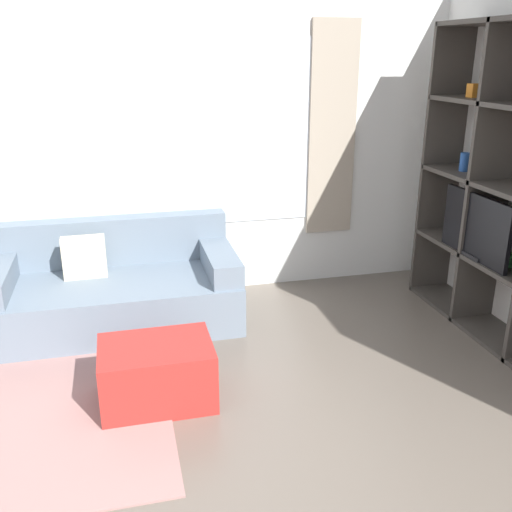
{
  "coord_description": "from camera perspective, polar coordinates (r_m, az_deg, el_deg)",
  "views": [
    {
      "loc": [
        -0.24,
        -1.6,
        2.12
      ],
      "look_at": [
        0.61,
        1.84,
        0.85
      ],
      "focal_mm": 40.0,
      "sensor_mm": 36.0,
      "label": 1
    }
  ],
  "objects": [
    {
      "name": "wall_back",
      "position": [
        5.04,
        -11.13,
        10.65
      ],
      "size": [
        6.71,
        0.11,
        2.7
      ],
      "color": "white",
      "rests_on": "ground_plane"
    },
    {
      "name": "couch_main",
      "position": [
        4.82,
        -14.02,
        -3.27
      ],
      "size": [
        1.97,
        0.97,
        0.8
      ],
      "color": "slate",
      "rests_on": "ground_plane"
    },
    {
      "name": "ottoman",
      "position": [
        3.75,
        -9.87,
        -11.45
      ],
      "size": [
        0.71,
        0.51,
        0.39
      ],
      "color": "#A82823",
      "rests_on": "ground_plane"
    }
  ]
}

